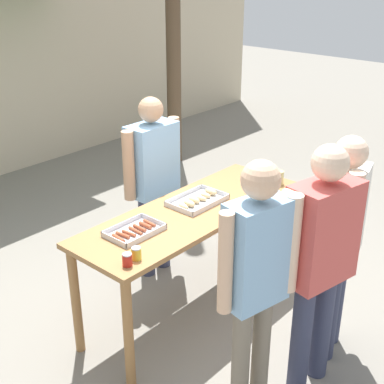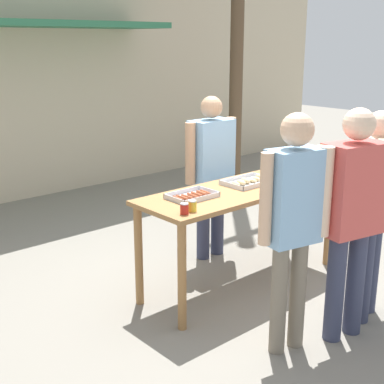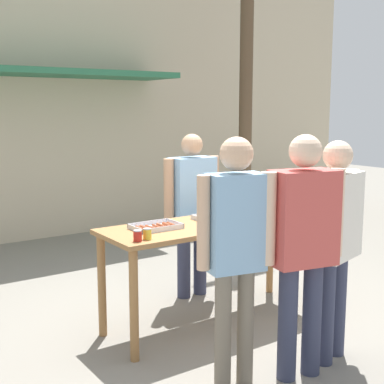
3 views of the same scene
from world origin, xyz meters
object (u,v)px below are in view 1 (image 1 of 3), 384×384
food_tray_sausages (134,231)px  food_tray_buns (197,200)px  person_customer_holding_hotdog (256,270)px  condiment_jar_ketchup (136,253)px  person_server_behind_table (153,173)px  person_customer_with_cup (341,231)px  beer_cup (279,178)px  person_customer_waiting_in_line (320,252)px  condiment_jar_mustard (127,260)px

food_tray_sausages → food_tray_buns: food_tray_buns is taller
person_customer_holding_hotdog → condiment_jar_ketchup: bearing=-61.0°
food_tray_sausages → person_server_behind_table: bearing=37.5°
person_customer_holding_hotdog → person_customer_with_cup: person_customer_holding_hotdog is taller
condiment_jar_ketchup → beer_cup: 1.69m
food_tray_sausages → person_customer_waiting_in_line: size_ratio=0.23×
beer_cup → condiment_jar_mustard: bearing=-179.7°
person_server_behind_table → person_customer_holding_hotdog: (-0.79, -1.66, 0.06)m
person_customer_with_cup → person_server_behind_table: bearing=-103.1°
beer_cup → person_server_behind_table: size_ratio=0.07×
food_tray_buns → beer_cup: beer_cup is taller
food_tray_buns → condiment_jar_ketchup: bearing=-163.5°
person_customer_holding_hotdog → person_customer_with_cup: (0.87, -0.11, -0.05)m
condiment_jar_mustard → person_customer_with_cup: bearing=-36.1°
person_server_behind_table → person_customer_holding_hotdog: 1.84m
condiment_jar_ketchup → person_customer_with_cup: bearing=-38.7°
food_tray_buns → person_server_behind_table: bearing=80.7°
condiment_jar_ketchup → person_customer_with_cup: size_ratio=0.05×
food_tray_buns → person_customer_holding_hotdog: size_ratio=0.26×
food_tray_buns → person_customer_waiting_in_line: (-0.22, -1.22, 0.09)m
food_tray_sausages → person_customer_with_cup: (0.87, -1.17, 0.06)m
person_customer_with_cup → food_tray_sausages: bearing=-68.8°
food_tray_sausages → condiment_jar_mustard: bearing=-138.7°
condiment_jar_mustard → person_server_behind_table: (1.13, 0.90, 0.02)m
person_customer_with_cup → person_customer_waiting_in_line: 0.41m
person_customer_with_cup → condiment_jar_ketchup: bearing=-54.3°
person_customer_holding_hotdog → person_customer_with_cup: bearing=-175.6°
condiment_jar_ketchup → person_customer_with_cup: person_customer_with_cup is taller
food_tray_buns → person_customer_waiting_in_line: size_ratio=0.26×
food_tray_buns → person_customer_with_cup: size_ratio=0.27×
food_tray_buns → condiment_jar_mustard: size_ratio=5.27×
beer_cup → person_customer_waiting_in_line: 1.36m
person_server_behind_table → food_tray_sausages: bearing=-142.1°
food_tray_sausages → condiment_jar_mustard: 0.44m
person_customer_with_cup → person_customer_waiting_in_line: size_ratio=0.97×
condiment_jar_ketchup → person_server_behind_table: (1.03, 0.89, 0.02)m
food_tray_buns → person_server_behind_table: 0.62m
food_tray_buns → person_customer_waiting_in_line: person_customer_waiting_in_line is taller
food_tray_sausages → beer_cup: (1.45, -0.28, 0.04)m
condiment_jar_mustard → person_customer_with_cup: size_ratio=0.05×
food_tray_buns → person_customer_with_cup: person_customer_with_cup is taller
food_tray_sausages → condiment_jar_mustard: (-0.33, -0.29, 0.03)m
person_customer_with_cup → person_customer_waiting_in_line: bearing=-7.5°
condiment_jar_mustard → beer_cup: (1.78, 0.01, 0.02)m
person_customer_waiting_in_line → person_customer_holding_hotdog: bearing=-8.2°
person_server_behind_table → person_customer_with_cup: bearing=-87.2°
condiment_jar_mustard → food_tray_buns: bearing=15.8°
food_tray_sausages → person_customer_with_cup: bearing=-53.2°
food_tray_buns → food_tray_sausages: bearing=179.9°
person_server_behind_table → person_customer_with_cup: size_ratio=0.99×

